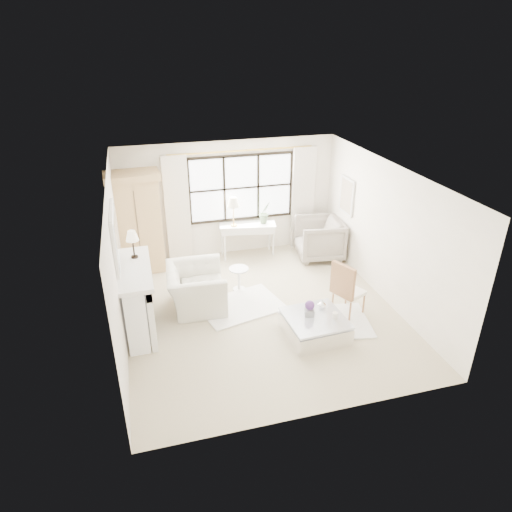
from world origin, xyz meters
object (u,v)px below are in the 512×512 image
Objects in this scene: armoire at (137,222)px; console_table at (248,240)px; club_armchair at (196,288)px; coffee_table at (315,327)px.

armoire is 2.58m from console_table.
armoire is 1.82× the size of club_armchair.
club_armchair is (0.95, -1.86, -0.74)m from armoire.
console_table is at bearing 92.11° from coffee_table.
armoire is 2.12× the size of coffee_table.
armoire is 2.22m from club_armchair.
armoire is 4.49m from coffee_table.
armoire is at bearing -167.81° from console_table.
club_armchair is 2.40m from coffee_table.
console_table is (2.48, 0.07, -0.74)m from armoire.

